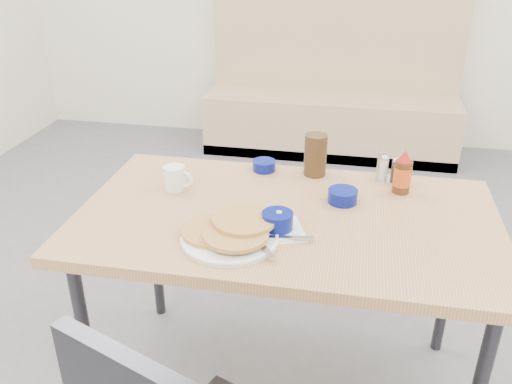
% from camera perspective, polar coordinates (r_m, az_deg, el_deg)
% --- Properties ---
extents(booth_bench, '(1.90, 0.56, 1.22)m').
position_cam_1_polar(booth_bench, '(4.31, 7.92, 9.00)').
color(booth_bench, tan).
rests_on(booth_bench, ground).
extents(dining_table, '(1.40, 0.80, 0.76)m').
position_cam_1_polar(dining_table, '(1.84, 3.18, -4.07)').
color(dining_table, tan).
rests_on(dining_table, ground).
extents(pancake_plate, '(0.31, 0.30, 0.05)m').
position_cam_1_polar(pancake_plate, '(1.67, -2.69, -4.31)').
color(pancake_plate, white).
rests_on(pancake_plate, dining_table).
extents(coffee_mug, '(0.11, 0.08, 0.09)m').
position_cam_1_polar(coffee_mug, '(1.98, -8.47, 1.50)').
color(coffee_mug, white).
rests_on(coffee_mug, dining_table).
extents(grits_setting, '(0.23, 0.21, 0.07)m').
position_cam_1_polar(grits_setting, '(1.70, 2.28, -3.33)').
color(grits_setting, white).
rests_on(grits_setting, dining_table).
extents(creamer_bowl, '(0.09, 0.09, 0.04)m').
position_cam_1_polar(creamer_bowl, '(2.12, 0.85, 2.80)').
color(creamer_bowl, '#040F64').
rests_on(creamer_bowl, dining_table).
extents(butter_bowl, '(0.10, 0.10, 0.05)m').
position_cam_1_polar(butter_bowl, '(1.90, 9.11, -0.43)').
color(butter_bowl, '#040F64').
rests_on(butter_bowl, dining_table).
extents(amber_tumbler, '(0.10, 0.10, 0.16)m').
position_cam_1_polar(amber_tumbler, '(2.08, 6.28, 3.91)').
color(amber_tumbler, '#3A2612').
rests_on(amber_tumbler, dining_table).
extents(condiment_caddy, '(0.11, 0.08, 0.12)m').
position_cam_1_polar(condiment_caddy, '(2.09, 13.87, 2.23)').
color(condiment_caddy, silver).
rests_on(condiment_caddy, dining_table).
extents(syrup_bottle, '(0.06, 0.06, 0.16)m').
position_cam_1_polar(syrup_bottle, '(2.00, 15.18, 1.82)').
color(syrup_bottle, '#47230F').
rests_on(syrup_bottle, dining_table).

